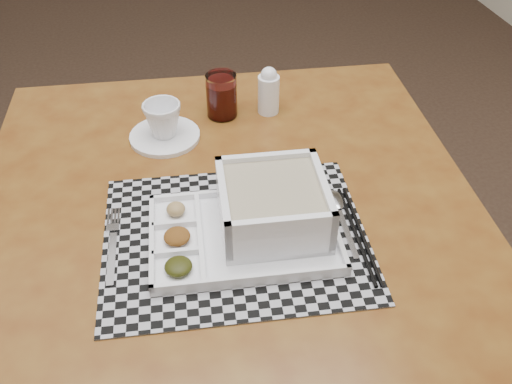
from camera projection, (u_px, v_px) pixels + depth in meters
floor at (57, 272)px, 1.86m from camera, size 5.00×5.00×0.00m
dining_table at (228, 223)px, 1.12m from camera, size 1.01×1.01×0.70m
placemat at (235, 237)px, 0.99m from camera, size 0.48×0.40×0.00m
serving_tray at (264, 214)px, 0.98m from camera, size 0.34×0.24×0.10m
fork at (112, 243)px, 0.97m from camera, size 0.03×0.19×0.00m
spoon at (337, 205)px, 1.05m from camera, size 0.04×0.18×0.01m
chopsticks at (359, 234)px, 0.99m from camera, size 0.04×0.24×0.01m
saucer at (165, 136)px, 1.22m from camera, size 0.15×0.15×0.01m
cup at (163, 120)px, 1.19m from camera, size 0.10×0.10×0.07m
juice_glass at (222, 97)px, 1.26m from camera, size 0.07×0.07×0.10m
creamer_bottle at (269, 91)px, 1.27m from camera, size 0.05×0.05×0.11m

